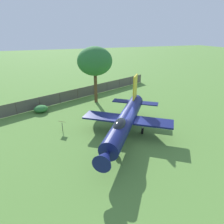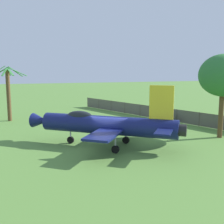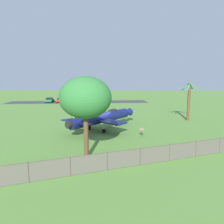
{
  "view_description": "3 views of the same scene",
  "coord_description": "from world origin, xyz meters",
  "px_view_note": "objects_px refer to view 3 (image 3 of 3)",
  "views": [
    {
      "loc": [
        7.16,
        15.47,
        9.48
      ],
      "look_at": [
        1.2,
        -0.51,
        2.55
      ],
      "focal_mm": 32.33,
      "sensor_mm": 36.0,
      "label": 1
    },
    {
      "loc": [
        -20.83,
        6.46,
        6.31
      ],
      "look_at": [
        0.46,
        -0.51,
        2.77
      ],
      "focal_mm": 44.51,
      "sensor_mm": 36.0,
      "label": 2
    },
    {
      "loc": [
        3.29,
        -28.71,
        7.37
      ],
      "look_at": [
        1.47,
        0.28,
        2.6
      ],
      "focal_mm": 32.9,
      "sensor_mm": 36.0,
      "label": 3
    }
  ],
  "objects_px": {
    "parked_car_green": "(50,100)",
    "shade_tree": "(85,98)",
    "parked_car_yellow": "(105,99)",
    "parked_car_white": "(94,99)",
    "parked_car_red": "(60,100)",
    "shrub_near_fence": "(166,151)",
    "palm_tree": "(189,101)",
    "display_jet": "(103,117)",
    "info_plaque": "(142,131)",
    "parked_car_gray": "(83,99)",
    "parked_car_silver": "(72,100)"
  },
  "relations": [
    {
      "from": "parked_car_green",
      "to": "shade_tree",
      "type": "bearing_deg",
      "value": -164.81
    },
    {
      "from": "shade_tree",
      "to": "parked_car_yellow",
      "type": "xyz_separation_m",
      "value": [
        -2.77,
        47.16,
        -4.89
      ]
    },
    {
      "from": "parked_car_white",
      "to": "parked_car_red",
      "type": "relative_size",
      "value": 0.85
    },
    {
      "from": "shrub_near_fence",
      "to": "parked_car_red",
      "type": "bearing_deg",
      "value": 118.99
    },
    {
      "from": "shrub_near_fence",
      "to": "parked_car_white",
      "type": "relative_size",
      "value": 0.39
    },
    {
      "from": "palm_tree",
      "to": "parked_car_yellow",
      "type": "distance_m",
      "value": 33.53
    },
    {
      "from": "display_jet",
      "to": "info_plaque",
      "type": "xyz_separation_m",
      "value": [
        5.27,
        -3.65,
        -0.99
      ]
    },
    {
      "from": "shrub_near_fence",
      "to": "palm_tree",
      "type": "bearing_deg",
      "value": 67.38
    },
    {
      "from": "display_jet",
      "to": "parked_car_gray",
      "type": "distance_m",
      "value": 36.57
    },
    {
      "from": "parked_car_silver",
      "to": "parked_car_yellow",
      "type": "bearing_deg",
      "value": 92.61
    },
    {
      "from": "info_plaque",
      "to": "parked_car_red",
      "type": "relative_size",
      "value": 0.23
    },
    {
      "from": "info_plaque",
      "to": "shade_tree",
      "type": "bearing_deg",
      "value": -127.57
    },
    {
      "from": "info_plaque",
      "to": "parked_car_green",
      "type": "xyz_separation_m",
      "value": [
        -25.65,
        37.12,
        -0.07
      ]
    },
    {
      "from": "parked_car_white",
      "to": "info_plaque",
      "type": "bearing_deg",
      "value": 9.71
    },
    {
      "from": "parked_car_yellow",
      "to": "parked_car_gray",
      "type": "bearing_deg",
      "value": -86.68
    },
    {
      "from": "parked_car_gray",
      "to": "info_plaque",
      "type": "bearing_deg",
      "value": 16.08
    },
    {
      "from": "info_plaque",
      "to": "parked_car_yellow",
      "type": "bearing_deg",
      "value": 102.0
    },
    {
      "from": "shrub_near_fence",
      "to": "parked_car_silver",
      "type": "relative_size",
      "value": 0.37
    },
    {
      "from": "display_jet",
      "to": "palm_tree",
      "type": "bearing_deg",
      "value": -25.16
    },
    {
      "from": "shade_tree",
      "to": "parked_car_green",
      "type": "relative_size",
      "value": 1.59
    },
    {
      "from": "palm_tree",
      "to": "parked_car_white",
      "type": "height_order",
      "value": "palm_tree"
    },
    {
      "from": "shrub_near_fence",
      "to": "parked_car_silver",
      "type": "bearing_deg",
      "value": 114.85
    },
    {
      "from": "parked_car_silver",
      "to": "parked_car_red",
      "type": "xyz_separation_m",
      "value": [
        -3.76,
        -0.52,
        -0.04
      ]
    },
    {
      "from": "parked_car_white",
      "to": "display_jet",
      "type": "bearing_deg",
      "value": 3.43
    },
    {
      "from": "palm_tree",
      "to": "display_jet",
      "type": "bearing_deg",
      "value": -151.87
    },
    {
      "from": "display_jet",
      "to": "parked_car_silver",
      "type": "relative_size",
      "value": 2.58
    },
    {
      "from": "display_jet",
      "to": "parked_car_red",
      "type": "bearing_deg",
      "value": 63.48
    },
    {
      "from": "palm_tree",
      "to": "parked_car_white",
      "type": "xyz_separation_m",
      "value": [
        -21.09,
        27.95,
        -2.7
      ]
    },
    {
      "from": "parked_car_red",
      "to": "parked_car_green",
      "type": "distance_m",
      "value": 3.23
    },
    {
      "from": "shade_tree",
      "to": "parked_car_gray",
      "type": "bearing_deg",
      "value": 101.81
    },
    {
      "from": "display_jet",
      "to": "palm_tree",
      "type": "height_order",
      "value": "palm_tree"
    },
    {
      "from": "shade_tree",
      "to": "parked_car_gray",
      "type": "distance_m",
      "value": 47.43
    },
    {
      "from": "shade_tree",
      "to": "shrub_near_fence",
      "type": "xyz_separation_m",
      "value": [
        7.5,
        1.32,
        -5.21
      ]
    },
    {
      "from": "palm_tree",
      "to": "info_plaque",
      "type": "xyz_separation_m",
      "value": [
        -9.05,
        -11.31,
        -2.6
      ]
    },
    {
      "from": "shade_tree",
      "to": "shrub_near_fence",
      "type": "distance_m",
      "value": 9.23
    },
    {
      "from": "shade_tree",
      "to": "parked_car_white",
      "type": "height_order",
      "value": "shade_tree"
    },
    {
      "from": "palm_tree",
      "to": "info_plaque",
      "type": "relative_size",
      "value": 5.78
    },
    {
      "from": "parked_car_yellow",
      "to": "parked_car_red",
      "type": "bearing_deg",
      "value": -86.73
    },
    {
      "from": "parked_car_yellow",
      "to": "parked_car_silver",
      "type": "distance_m",
      "value": 10.39
    },
    {
      "from": "display_jet",
      "to": "parked_car_yellow",
      "type": "xyz_separation_m",
      "value": [
        -3.19,
        36.12,
        -1.08
      ]
    },
    {
      "from": "info_plaque",
      "to": "parked_car_white",
      "type": "height_order",
      "value": "parked_car_white"
    },
    {
      "from": "display_jet",
      "to": "info_plaque",
      "type": "height_order",
      "value": "display_jet"
    },
    {
      "from": "parked_car_red",
      "to": "parked_car_silver",
      "type": "bearing_deg",
      "value": 87.24
    },
    {
      "from": "parked_car_yellow",
      "to": "parked_car_gray",
      "type": "height_order",
      "value": "parked_car_gray"
    },
    {
      "from": "parked_car_green",
      "to": "display_jet",
      "type": "bearing_deg",
      "value": -157.62
    },
    {
      "from": "palm_tree",
      "to": "parked_car_red",
      "type": "distance_m",
      "value": 41.27
    },
    {
      "from": "shade_tree",
      "to": "parked_car_white",
      "type": "xyz_separation_m",
      "value": [
        -6.35,
        46.64,
        -4.9
      ]
    },
    {
      "from": "palm_tree",
      "to": "info_plaque",
      "type": "height_order",
      "value": "palm_tree"
    },
    {
      "from": "parked_car_yellow",
      "to": "parked_car_green",
      "type": "distance_m",
      "value": 17.4
    },
    {
      "from": "display_jet",
      "to": "shade_tree",
      "type": "distance_m",
      "value": 11.69
    }
  ]
}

